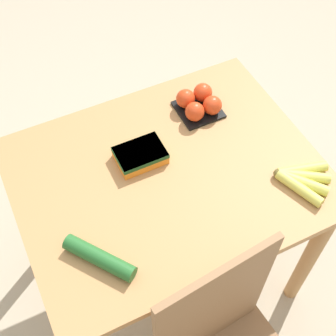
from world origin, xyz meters
TOP-DOWN VIEW (x-y plane):
  - ground_plane at (0.00, 0.00)m, footprint 12.00×12.00m
  - dining_table at (0.00, 0.00)m, footprint 1.03×0.82m
  - banana_bunch at (-0.38, 0.23)m, footprint 0.19×0.18m
  - tomato_pack at (-0.23, -0.21)m, footprint 0.16×0.16m
  - carrot_bag at (0.06, -0.09)m, footprint 0.17×0.12m
  - cucumber_near at (0.32, 0.20)m, footprint 0.18×0.22m

SIDE VIEW (x-z plane):
  - ground_plane at x=0.00m, z-range 0.00..0.00m
  - dining_table at x=0.00m, z-range 0.26..1.03m
  - banana_bunch at x=-0.38m, z-range 0.77..0.81m
  - cucumber_near at x=0.32m, z-range 0.77..0.82m
  - carrot_bag at x=0.06m, z-range 0.78..0.83m
  - tomato_pack at x=-0.23m, z-range 0.77..0.86m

